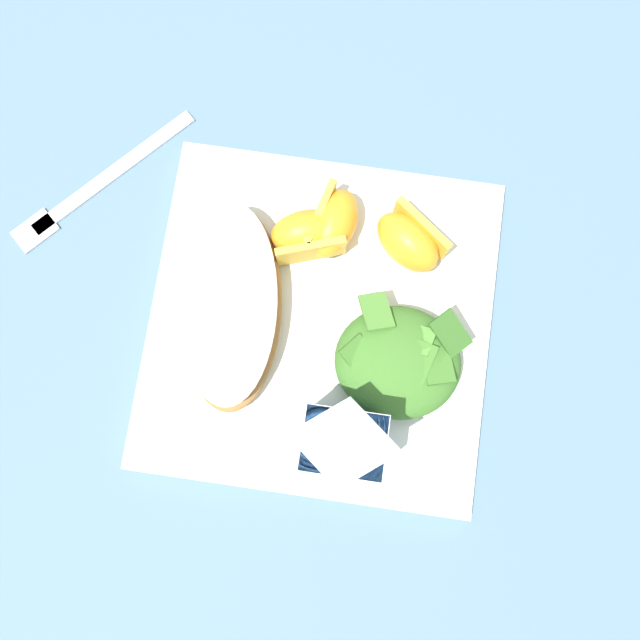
% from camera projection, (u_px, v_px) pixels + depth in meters
% --- Properties ---
extents(ground, '(3.00, 3.00, 0.00)m').
position_uv_depth(ground, '(320.00, 325.00, 0.55)').
color(ground, slate).
extents(white_plate, '(0.28, 0.28, 0.02)m').
position_uv_depth(white_plate, '(320.00, 324.00, 0.54)').
color(white_plate, white).
rests_on(white_plate, ground).
extents(cheesy_pizza_bread, '(0.10, 0.18, 0.04)m').
position_uv_depth(cheesy_pizza_bread, '(232.00, 302.00, 0.52)').
color(cheesy_pizza_bread, '#A87038').
rests_on(cheesy_pizza_bread, white_plate).
extents(green_salad_pile, '(0.10, 0.10, 0.04)m').
position_uv_depth(green_salad_pile, '(398.00, 362.00, 0.51)').
color(green_salad_pile, '#3D7028').
rests_on(green_salad_pile, white_plate).
extents(milk_carton, '(0.06, 0.04, 0.11)m').
position_uv_depth(milk_carton, '(342.00, 442.00, 0.46)').
color(milk_carton, '#23569E').
rests_on(milk_carton, white_plate).
extents(orange_wedge_front, '(0.07, 0.07, 0.04)m').
position_uv_depth(orange_wedge_front, '(409.00, 241.00, 0.52)').
color(orange_wedge_front, orange).
rests_on(orange_wedge_front, white_plate).
extents(orange_wedge_middle, '(0.05, 0.07, 0.04)m').
position_uv_depth(orange_wedge_middle, '(336.00, 224.00, 0.53)').
color(orange_wedge_middle, orange).
rests_on(orange_wedge_middle, white_plate).
extents(orange_wedge_rear, '(0.07, 0.05, 0.04)m').
position_uv_depth(orange_wedge_rear, '(307.00, 234.00, 0.53)').
color(orange_wedge_rear, orange).
rests_on(orange_wedge_rear, white_plate).
extents(metal_fork, '(0.14, 0.15, 0.01)m').
position_uv_depth(metal_fork, '(90.00, 189.00, 0.57)').
color(metal_fork, silver).
rests_on(metal_fork, ground).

